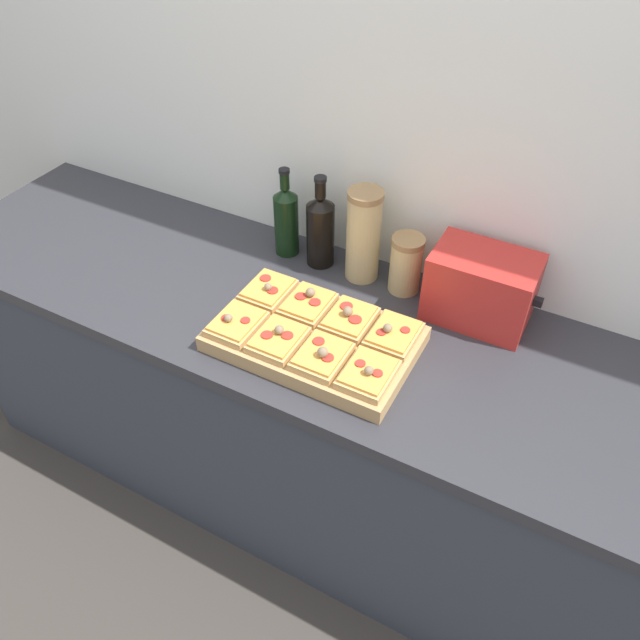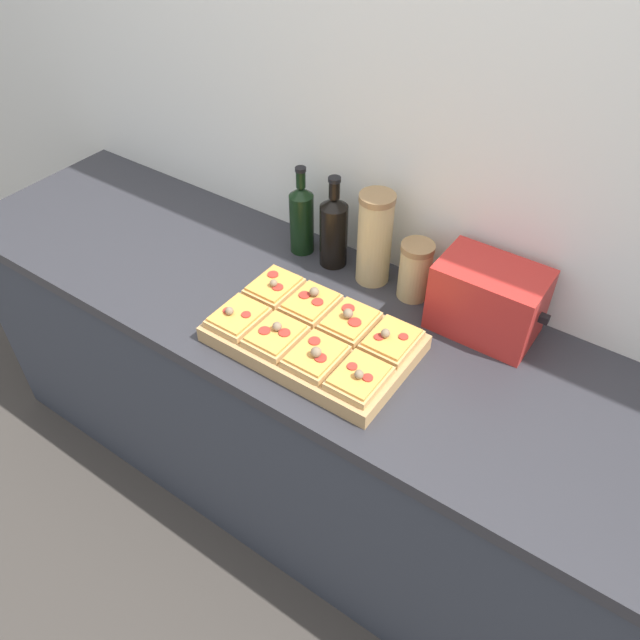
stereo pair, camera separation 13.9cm
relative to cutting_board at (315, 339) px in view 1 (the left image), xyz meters
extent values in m
plane|color=#3D3833|center=(-0.01, -0.22, -0.90)|extent=(12.00, 12.00, 0.00)
cube|color=silver|center=(-0.01, 0.46, 0.35)|extent=(6.00, 0.06, 2.50)
cube|color=#333842|center=(-0.01, 0.10, -0.48)|extent=(2.60, 0.64, 0.84)
cube|color=#2D2D33|center=(-0.01, 0.10, -0.04)|extent=(2.63, 0.67, 0.04)
cube|color=tan|center=(0.00, 0.00, 0.00)|extent=(0.52, 0.33, 0.04)
cube|color=tan|center=(-0.19, 0.08, 0.03)|extent=(0.12, 0.14, 0.02)
cube|color=gold|center=(-0.19, 0.08, 0.05)|extent=(0.10, 0.13, 0.01)
cylinder|color=#AD2D23|center=(-0.21, 0.10, 0.05)|extent=(0.03, 0.03, 0.00)
cylinder|color=#AD2D23|center=(-0.17, 0.06, 0.05)|extent=(0.03, 0.03, 0.00)
sphere|color=#7F6B51|center=(-0.18, 0.06, 0.06)|extent=(0.02, 0.02, 0.02)
cube|color=tan|center=(-0.06, 0.08, 0.03)|extent=(0.12, 0.14, 0.02)
cube|color=gold|center=(-0.06, 0.08, 0.05)|extent=(0.10, 0.13, 0.01)
cylinder|color=#AD2D23|center=(-0.09, 0.08, 0.05)|extent=(0.03, 0.03, 0.00)
cylinder|color=#AD2D23|center=(-0.04, 0.08, 0.05)|extent=(0.03, 0.03, 0.00)
sphere|color=#7F6B51|center=(-0.06, 0.09, 0.06)|extent=(0.03, 0.03, 0.03)
cube|color=tan|center=(0.06, 0.08, 0.03)|extent=(0.12, 0.14, 0.02)
cube|color=gold|center=(0.06, 0.08, 0.05)|extent=(0.10, 0.13, 0.01)
cylinder|color=#AD2D23|center=(0.04, 0.10, 0.05)|extent=(0.03, 0.03, 0.00)
cylinder|color=#AD2D23|center=(0.08, 0.07, 0.05)|extent=(0.03, 0.03, 0.00)
sphere|color=#7F6B51|center=(0.06, 0.07, 0.06)|extent=(0.03, 0.03, 0.03)
cube|color=tan|center=(0.19, 0.08, 0.03)|extent=(0.12, 0.14, 0.02)
cube|color=gold|center=(0.19, 0.08, 0.05)|extent=(0.10, 0.13, 0.01)
cylinder|color=#AD2D23|center=(0.16, 0.05, 0.05)|extent=(0.02, 0.02, 0.00)
cylinder|color=#AD2D23|center=(0.21, 0.09, 0.05)|extent=(0.02, 0.02, 0.00)
sphere|color=#7F6B51|center=(0.18, 0.06, 0.06)|extent=(0.02, 0.02, 0.02)
cube|color=tan|center=(-0.19, -0.08, 0.03)|extent=(0.12, 0.14, 0.02)
cube|color=gold|center=(-0.19, -0.08, 0.05)|extent=(0.10, 0.13, 0.01)
cylinder|color=#AD2D23|center=(-0.21, -0.09, 0.05)|extent=(0.03, 0.03, 0.00)
cylinder|color=#AD2D23|center=(-0.16, -0.07, 0.05)|extent=(0.03, 0.03, 0.00)
sphere|color=#7F6B51|center=(-0.20, -0.09, 0.06)|extent=(0.02, 0.02, 0.02)
cube|color=tan|center=(-0.06, -0.08, 0.03)|extent=(0.12, 0.14, 0.02)
cube|color=gold|center=(-0.06, -0.08, 0.05)|extent=(0.10, 0.13, 0.01)
cylinder|color=#AD2D23|center=(-0.09, -0.09, 0.05)|extent=(0.03, 0.03, 0.00)
cylinder|color=#AD2D23|center=(-0.04, -0.07, 0.05)|extent=(0.03, 0.03, 0.00)
sphere|color=#7F6B51|center=(-0.06, -0.07, 0.06)|extent=(0.02, 0.02, 0.02)
cube|color=tan|center=(0.06, -0.08, 0.03)|extent=(0.12, 0.14, 0.02)
cube|color=gold|center=(0.06, -0.08, 0.05)|extent=(0.10, 0.13, 0.01)
cylinder|color=#AD2D23|center=(0.04, -0.05, 0.05)|extent=(0.03, 0.03, 0.00)
cylinder|color=#AD2D23|center=(0.09, -0.09, 0.05)|extent=(0.03, 0.03, 0.00)
sphere|color=#7F6B51|center=(0.07, -0.09, 0.06)|extent=(0.03, 0.03, 0.03)
cube|color=tan|center=(0.19, -0.08, 0.03)|extent=(0.12, 0.14, 0.02)
cube|color=gold|center=(0.19, -0.08, 0.05)|extent=(0.10, 0.13, 0.01)
cylinder|color=#AD2D23|center=(0.16, -0.07, 0.05)|extent=(0.03, 0.03, 0.00)
cylinder|color=#AD2D23|center=(0.21, -0.08, 0.05)|extent=(0.03, 0.03, 0.00)
sphere|color=#7F6B51|center=(0.20, -0.09, 0.06)|extent=(0.02, 0.02, 0.02)
cylinder|color=black|center=(-0.28, 0.33, 0.07)|extent=(0.07, 0.07, 0.19)
cone|color=black|center=(-0.28, 0.33, 0.19)|extent=(0.07, 0.07, 0.03)
cylinder|color=black|center=(-0.28, 0.33, 0.23)|extent=(0.03, 0.03, 0.05)
cylinder|color=black|center=(-0.28, 0.33, 0.26)|extent=(0.03, 0.03, 0.01)
cylinder|color=black|center=(-0.16, 0.33, 0.08)|extent=(0.08, 0.08, 0.20)
cone|color=black|center=(-0.16, 0.33, 0.19)|extent=(0.08, 0.08, 0.03)
cylinder|color=black|center=(-0.16, 0.33, 0.23)|extent=(0.03, 0.03, 0.05)
cylinder|color=black|center=(-0.16, 0.33, 0.26)|extent=(0.04, 0.04, 0.01)
cylinder|color=tan|center=(-0.02, 0.33, 0.11)|extent=(0.10, 0.10, 0.27)
cylinder|color=#937047|center=(-0.02, 0.33, 0.25)|extent=(0.10, 0.10, 0.02)
cylinder|color=tan|center=(0.11, 0.33, 0.06)|extent=(0.09, 0.09, 0.16)
cylinder|color=#937047|center=(0.11, 0.33, 0.14)|extent=(0.09, 0.09, 0.02)
cube|color=red|center=(0.34, 0.31, 0.08)|extent=(0.27, 0.18, 0.20)
cube|color=black|center=(0.34, 0.23, 0.14)|extent=(0.22, 0.01, 0.06)
cube|color=black|center=(0.49, 0.31, 0.09)|extent=(0.02, 0.02, 0.02)
camera|label=1|loc=(0.57, -1.03, 1.13)|focal=35.00mm
camera|label=2|loc=(0.69, -0.96, 1.13)|focal=35.00mm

